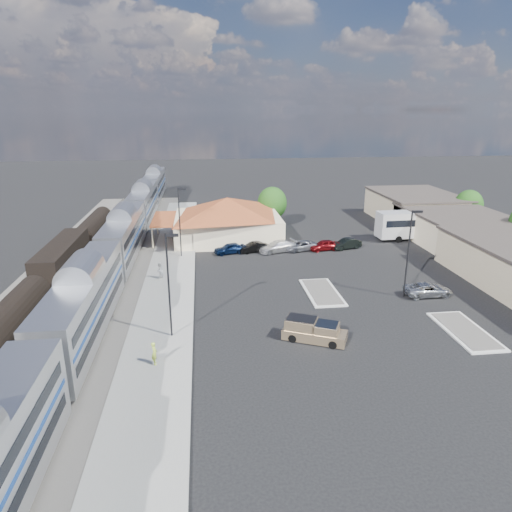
{
  "coord_description": "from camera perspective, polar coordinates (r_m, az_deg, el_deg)",
  "views": [
    {
      "loc": [
        -8.05,
        -40.94,
        18.2
      ],
      "look_at": [
        -2.37,
        6.68,
        2.8
      ],
      "focal_mm": 32.0,
      "sensor_mm": 36.0,
      "label": 1
    }
  ],
  "objects": [
    {
      "name": "tree_east_c",
      "position": [
        80.36,
        25.03,
        5.78
      ],
      "size": [
        4.41,
        4.41,
        6.21
      ],
      "color": "#382314",
      "rests_on": "ground"
    },
    {
      "name": "parked_car_d",
      "position": [
        62.02,
        5.57,
        1.28
      ],
      "size": [
        5.1,
        3.26,
        1.31
      ],
      "primitive_type": "imported",
      "rotation": [
        0.0,
        0.0,
        -1.32
      ],
      "color": "gray",
      "rests_on": "ground"
    },
    {
      "name": "person_b",
      "position": [
        51.97,
        -11.97,
        -1.8
      ],
      "size": [
        1.0,
        1.11,
        1.86
      ],
      "primitive_type": "imported",
      "rotation": [
        0.0,
        0.0,
        -1.98
      ],
      "color": "silver",
      "rests_on": "platform"
    },
    {
      "name": "station_depot",
      "position": [
        66.76,
        -3.64,
        4.72
      ],
      "size": [
        18.35,
        12.24,
        6.2
      ],
      "color": "beige",
      "rests_on": "ground"
    },
    {
      "name": "coach_bus",
      "position": [
        71.02,
        19.93,
        3.88
      ],
      "size": [
        13.1,
        3.19,
        4.18
      ],
      "rotation": [
        0.0,
        0.0,
        1.6
      ],
      "color": "white",
      "rests_on": "ground"
    },
    {
      "name": "person_a",
      "position": [
        35.21,
        -12.59,
        -11.78
      ],
      "size": [
        0.53,
        0.71,
        1.79
      ],
      "primitive_type": "imported",
      "rotation": [
        0.0,
        0.0,
        1.74
      ],
      "color": "#ACC93F",
      "rests_on": "platform"
    },
    {
      "name": "pickup_truck",
      "position": [
        38.29,
        7.35,
        -9.3
      ],
      "size": [
        5.49,
        3.93,
        1.79
      ],
      "rotation": [
        0.0,
        0.0,
        1.13
      ],
      "color": "tan",
      "rests_on": "ground"
    },
    {
      "name": "parked_car_f",
      "position": [
        63.65,
        11.21,
        1.5
      ],
      "size": [
        4.54,
        2.75,
        1.41
      ],
      "primitive_type": "imported",
      "rotation": [
        0.0,
        0.0,
        -1.25
      ],
      "color": "black",
      "rests_on": "ground"
    },
    {
      "name": "passenger_train",
      "position": [
        59.8,
        -16.15,
        2.23
      ],
      "size": [
        3.0,
        104.0,
        5.55
      ],
      "color": "silver",
      "rests_on": "ground"
    },
    {
      "name": "buildings_east",
      "position": [
        67.84,
        25.57,
        2.45
      ],
      "size": [
        14.4,
        51.4,
        4.8
      ],
      "color": "#C6B28C",
      "rests_on": "ground"
    },
    {
      "name": "railbed",
      "position": [
        53.78,
        -20.33,
        -3.07
      ],
      "size": [
        16.0,
        100.0,
        0.12
      ],
      "primitive_type": "cube",
      "color": "#4C4944",
      "rests_on": "ground"
    },
    {
      "name": "traffic_island_south",
      "position": [
        48.13,
        8.25,
        -4.48
      ],
      "size": [
        3.3,
        7.5,
        0.21
      ],
      "color": "silver",
      "rests_on": "ground"
    },
    {
      "name": "lamp_plat_s",
      "position": [
        37.34,
        -10.77,
        -2.67
      ],
      "size": [
        1.08,
        0.25,
        9.0
      ],
      "color": "black",
      "rests_on": "ground"
    },
    {
      "name": "parked_car_c",
      "position": [
        61.12,
        2.7,
        1.2
      ],
      "size": [
        5.6,
        3.62,
        1.51
      ],
      "primitive_type": "imported",
      "rotation": [
        0.0,
        0.0,
        -1.26
      ],
      "color": "silver",
      "rests_on": "ground"
    },
    {
      "name": "ground",
      "position": [
        45.52,
        3.98,
        -5.81
      ],
      "size": [
        280.0,
        280.0,
        0.0
      ],
      "primitive_type": "plane",
      "color": "black",
      "rests_on": "ground"
    },
    {
      "name": "parked_car_b",
      "position": [
        61.0,
        -0.32,
        1.1
      ],
      "size": [
        4.31,
        2.51,
        1.34
      ],
      "primitive_type": "imported",
      "rotation": [
        0.0,
        0.0,
        -1.28
      ],
      "color": "black",
      "rests_on": "ground"
    },
    {
      "name": "platform",
      "position": [
        50.47,
        -10.85,
        -3.56
      ],
      "size": [
        5.5,
        92.0,
        0.18
      ],
      "primitive_type": "cube",
      "color": "gray",
      "rests_on": "ground"
    },
    {
      "name": "freight_cars",
      "position": [
        56.01,
        -23.01,
        -0.55
      ],
      "size": [
        2.8,
        46.0,
        4.0
      ],
      "color": "black",
      "rests_on": "ground"
    },
    {
      "name": "traffic_island_north",
      "position": [
        43.57,
        24.68,
        -8.49
      ],
      "size": [
        3.3,
        7.5,
        0.21
      ],
      "color": "silver",
      "rests_on": "ground"
    },
    {
      "name": "lamp_plat_n",
      "position": [
        58.44,
        -9.46,
        4.85
      ],
      "size": [
        1.08,
        0.25,
        9.0
      ],
      "color": "black",
      "rests_on": "ground"
    },
    {
      "name": "parked_car_e",
      "position": [
        62.47,
        8.5,
        1.35
      ],
      "size": [
        4.44,
        2.48,
        1.43
      ],
      "primitive_type": "imported",
      "rotation": [
        0.0,
        0.0,
        -1.37
      ],
      "color": "maroon",
      "rests_on": "ground"
    },
    {
      "name": "tree_depot",
      "position": [
        73.18,
        2.03,
        6.62
      ],
      "size": [
        4.71,
        4.71,
        6.63
      ],
      "color": "#382314",
      "rests_on": "ground"
    },
    {
      "name": "suv",
      "position": [
        49.94,
        20.71,
        -3.94
      ],
      "size": [
        4.9,
        2.26,
        1.36
      ],
      "primitive_type": "imported",
      "rotation": [
        0.0,
        0.0,
        1.57
      ],
      "color": "#A3A7AB",
      "rests_on": "ground"
    },
    {
      "name": "lamp_lot",
      "position": [
        47.41,
        18.65,
        1.1
      ],
      "size": [
        1.08,
        0.25,
        9.0
      ],
      "color": "black",
      "rests_on": "ground"
    },
    {
      "name": "parked_car_a",
      "position": [
        60.44,
        -3.3,
        0.96
      ],
      "size": [
        4.49,
        2.69,
        1.43
      ],
      "primitive_type": "imported",
      "rotation": [
        0.0,
        0.0,
        -1.32
      ],
      "color": "#0B1A3B",
      "rests_on": "ground"
    }
  ]
}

